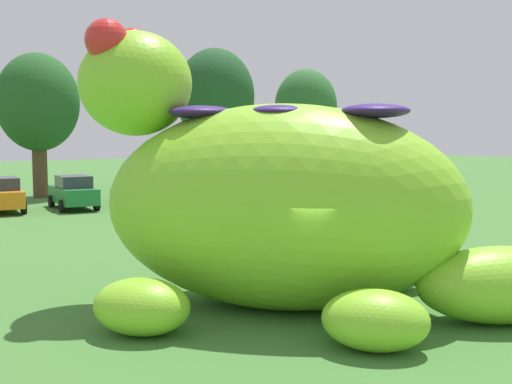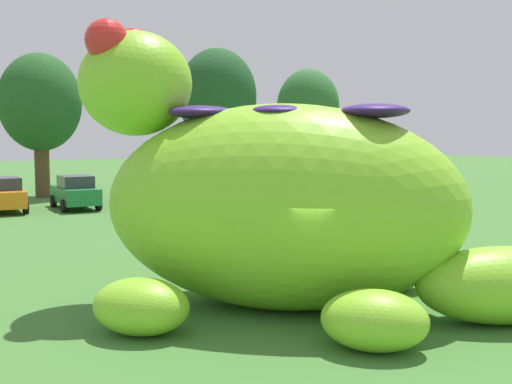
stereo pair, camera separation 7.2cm
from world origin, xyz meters
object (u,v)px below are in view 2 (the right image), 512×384
Objects in this scene: car_orange at (4,195)px; spectator_near_inflatable at (371,206)px; spectator_wandering at (275,193)px; giant_inflatable_creature at (282,204)px; car_blue at (137,188)px; car_green at (75,192)px; spectator_by_cars at (265,226)px.

car_orange is 2.48× the size of spectator_near_inflatable.
car_orange reaches higher than spectator_wandering.
giant_inflatable_creature reaches higher than car_blue.
car_blue is (7.08, 0.16, 0.00)m from car_orange.
giant_inflatable_creature reaches higher than spectator_wandering.
car_green and car_blue have the same top height.
car_orange is at bearing 94.08° from giant_inflatable_creature.
spectator_by_cars is at bearing -72.56° from car_orange.
car_green reaches higher than spectator_near_inflatable.
car_green is at bearing -167.61° from car_blue.
car_blue is at bearing 1.32° from car_orange.
giant_inflatable_creature is 18.10m from spectator_wandering.
giant_inflatable_creature is at bearing -142.29° from spectator_near_inflatable.
spectator_by_cars is 11.40m from spectator_wandering.
giant_inflatable_creature is at bearing -124.57° from spectator_wandering.
car_orange is 0.97× the size of car_blue.
spectator_near_inflatable is (4.80, -13.60, -0.01)m from car_blue.
giant_inflatable_creature reaches higher than car_orange.
spectator_near_inflatable is (8.51, -12.78, -0.01)m from car_green.
spectator_by_cars is at bearing -84.04° from car_green.
giant_inflatable_creature is at bearing -95.05° from car_green.
spectator_by_cars is (4.94, -15.72, -0.01)m from car_orange.
spectator_by_cars is at bearing -97.68° from car_blue.
spectator_near_inflatable and spectator_wandering have the same top height.
car_green is 15.36m from spectator_near_inflatable.
car_orange is 16.47m from spectator_by_cars.
spectator_wandering is at bearing 55.43° from giant_inflatable_creature.
spectator_wandering is at bearing -35.24° from car_green.
car_blue is 16.02m from spectator_by_cars.
car_blue is 14.42m from spectator_near_inflatable.
giant_inflatable_creature reaches higher than car_green.
car_orange reaches higher than spectator_near_inflatable.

